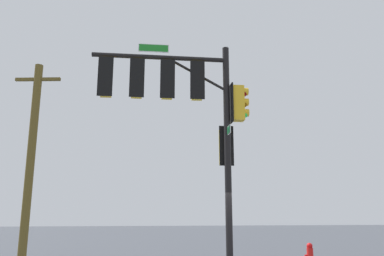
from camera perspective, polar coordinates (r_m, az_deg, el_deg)
The scene contains 3 objects.
signal_pole_assembly at distance 11.85m, azimuth -0.71°, elevation 3.18°, with size 4.81×1.16×7.05m.
utility_pole at distance 16.06m, azimuth -22.57°, elevation -4.09°, with size 1.79×0.47×7.75m.
fire_hydrant at distance 16.10m, azimuth 16.92°, elevation -17.30°, with size 0.33×0.24×0.83m.
Camera 1 is at (2.98, 11.13, 1.86)m, focal length 36.37 mm.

